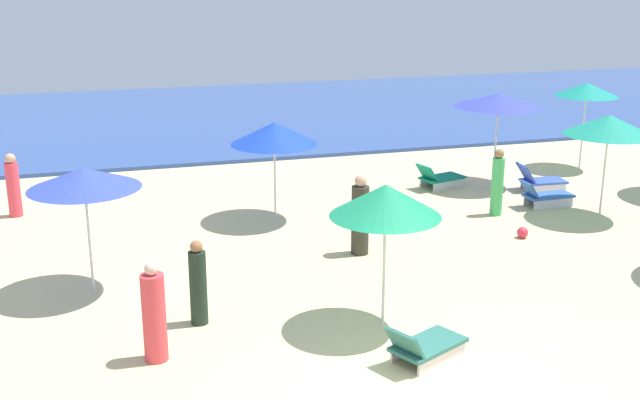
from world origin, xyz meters
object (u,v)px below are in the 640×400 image
beach_ball_2 (523,233)px  beachgoer_0 (360,217)px  umbrella_5 (84,179)px  beachgoer_7 (154,316)px  lounge_chair_2_1 (439,178)px  lounge_chair_0_0 (424,346)px  beachgoer_5 (13,187)px  umbrella_4 (609,125)px  lounge_chair_2_0 (539,180)px  umbrella_0 (386,201)px  cooler_box_0 (413,207)px  umbrella_1 (274,133)px  beachgoer_6 (497,184)px  umbrella_2 (498,100)px  lounge_chair_4_0 (545,196)px  umbrella_6 (587,90)px  beachgoer_3 (198,285)px

beach_ball_2 → beachgoer_0: bearing=178.5°
umbrella_5 → beachgoer_7: (0.89, -3.08, -1.44)m
lounge_chair_2_1 → beachgoer_0: 5.70m
lounge_chair_0_0 → beachgoer_7: beachgoer_7 is taller
beachgoer_7 → beachgoer_5: bearing=-150.0°
umbrella_4 → lounge_chair_2_0: bearing=92.5°
lounge_chair_2_0 → umbrella_5: size_ratio=0.56×
umbrella_0 → beachgoer_5: bearing=127.9°
cooler_box_0 → umbrella_1: bearing=-132.8°
beachgoer_5 → beachgoer_6: beachgoer_6 is taller
umbrella_2 → beach_ball_2: bearing=-109.9°
umbrella_4 → cooler_box_0: bearing=160.2°
umbrella_4 → cooler_box_0: (-4.25, 1.53, -2.10)m
beachgoer_5 → umbrella_5: bearing=-140.8°
umbrella_2 → beachgoer_5: bearing=176.7°
umbrella_4 → beachgoer_5: (-13.59, 4.08, -1.52)m
lounge_chair_4_0 → beachgoer_7: (-10.17, -5.42, 0.47)m
lounge_chair_0_0 → umbrella_6: 13.71m
beachgoer_0 → beachgoer_6: (4.08, 1.61, -0.01)m
lounge_chair_2_1 → cooler_box_0: bearing=125.1°
umbrella_6 → beachgoer_7: umbrella_6 is taller
lounge_chair_0_0 → beachgoer_6: size_ratio=0.88×
beachgoer_3 → beach_ball_2: (7.57, 2.34, -0.58)m
beachgoer_5 → lounge_chair_2_1: bearing=-71.8°
umbrella_0 → beachgoer_0: bearing=77.3°
umbrella_2 → lounge_chair_0_0: bearing=-123.9°
lounge_chair_2_0 → beachgoer_3: beachgoer_3 is taller
umbrella_4 → beach_ball_2: 3.46m
umbrella_4 → lounge_chair_4_0: bearing=125.9°
umbrella_0 → umbrella_1: 6.20m
umbrella_1 → cooler_box_0: bearing=-8.7°
cooler_box_0 → beach_ball_2: 2.89m
beachgoer_6 → umbrella_4: bearing=1.8°
beachgoer_5 → umbrella_6: bearing=-67.9°
umbrella_4 → beachgoer_0: 6.63m
lounge_chair_0_0 → beachgoer_0: 4.82m
beach_ball_2 → beachgoer_3: bearing=-162.8°
beachgoer_6 → beachgoer_7: (-8.65, -5.16, -0.05)m
umbrella_0 → beach_ball_2: (4.60, 3.31, -2.09)m
lounge_chair_0_0 → beachgoer_5: 11.62m
umbrella_1 → beachgoer_3: umbrella_1 is taller
lounge_chair_2_1 → beachgoer_0: size_ratio=0.83×
beachgoer_6 → lounge_chair_2_1: bearing=118.7°
lounge_chair_2_0 → cooler_box_0: bearing=108.1°
umbrella_5 → beachgoer_5: (-1.71, 5.29, -1.44)m
beachgoer_7 → cooler_box_0: 8.93m
umbrella_4 → beachgoer_6: bearing=159.6°
umbrella_6 → beachgoer_3: bearing=-149.0°
beachgoer_0 → umbrella_2: bearing=28.1°
lounge_chair_4_0 → umbrella_6: (3.15, 3.19, 2.09)m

